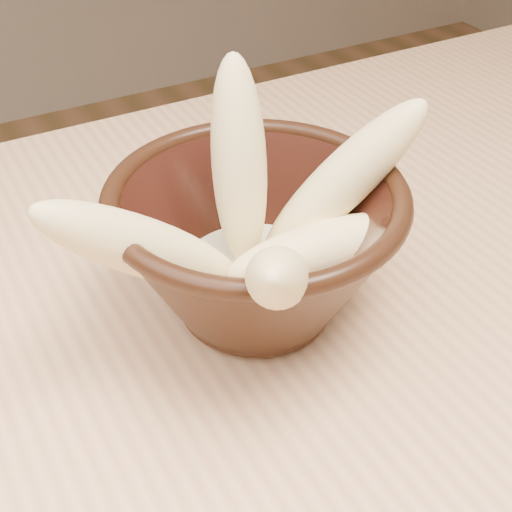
% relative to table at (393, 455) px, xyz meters
% --- Properties ---
extents(table, '(1.20, 0.80, 0.75)m').
position_rel_table_xyz_m(table, '(0.00, 0.00, 0.00)').
color(table, '#E4AF7D').
rests_on(table, ground).
extents(bowl, '(0.18, 0.18, 0.10)m').
position_rel_table_xyz_m(bowl, '(-0.05, 0.09, 0.13)').
color(bowl, black).
rests_on(bowl, table).
extents(milk_puddle, '(0.10, 0.10, 0.01)m').
position_rel_table_xyz_m(milk_puddle, '(-0.05, 0.09, 0.11)').
color(milk_puddle, '#F2EBC3').
rests_on(milk_puddle, bowl).
extents(banana_upright, '(0.05, 0.07, 0.13)m').
position_rel_table_xyz_m(banana_upright, '(-0.05, 0.11, 0.18)').
color(banana_upright, '#F5D891').
rests_on(banana_upright, bowl).
extents(banana_left, '(0.13, 0.04, 0.11)m').
position_rel_table_xyz_m(banana_left, '(-0.12, 0.09, 0.16)').
color(banana_left, '#F5D891').
rests_on(banana_left, bowl).
extents(banana_right, '(0.12, 0.07, 0.12)m').
position_rel_table_xyz_m(banana_right, '(0.00, 0.08, 0.17)').
color(banana_right, '#F5D891').
rests_on(banana_right, bowl).
extents(banana_across, '(0.12, 0.05, 0.04)m').
position_rel_table_xyz_m(banana_across, '(-0.03, 0.06, 0.14)').
color(banana_across, '#F5D891').
rests_on(banana_across, bowl).
extents(banana_front, '(0.10, 0.13, 0.11)m').
position_rel_table_xyz_m(banana_front, '(-0.07, 0.03, 0.16)').
color(banana_front, '#F5D891').
rests_on(banana_front, bowl).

